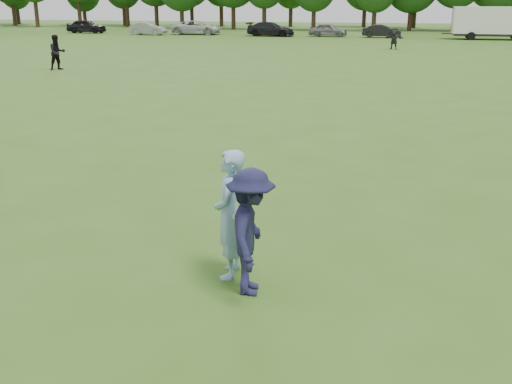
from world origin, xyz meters
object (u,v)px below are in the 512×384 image
car_d (271,29)px  car_f (382,31)px  player_far_d (394,39)px  car_a (86,26)px  player_far_a (57,52)px  cargo_trailer (494,21)px  defender (251,232)px  car_e (328,30)px  car_c (196,28)px  thrower (230,214)px  car_b (148,29)px

car_d → car_f: bearing=-83.8°
player_far_d → car_a: (-36.28, 15.91, -0.07)m
player_far_a → car_d: size_ratio=0.38×
car_a → cargo_trailer: (45.85, -1.50, 0.99)m
defender → car_e: bearing=-2.1°
car_a → car_d: bearing=-93.6°
car_f → player_far_d: bearing=-172.2°
player_far_d → cargo_trailer: (9.56, 14.41, 0.92)m
defender → player_far_a: player_far_a is taller
car_d → defender: bearing=-163.9°
player_far_d → car_c: size_ratio=0.30×
player_far_d → car_d: bearing=144.1°
player_far_a → car_d: player_far_a is taller
player_far_a → cargo_trailer: size_ratio=0.22×
car_f → cargo_trailer: cargo_trailer is taller
thrower → car_c: bearing=-166.8°
car_a → car_e: car_a is taller
defender → car_b: (-26.30, 58.25, -0.23)m
player_far_a → car_a: 39.64m
defender → car_a: defender is taller
car_b → car_f: (26.09, 1.11, -0.02)m
car_b → thrower: bearing=-151.9°
thrower → cargo_trailer: bearing=163.1°
player_far_a → player_far_d: (18.89, 19.71, -0.15)m
defender → cargo_trailer: size_ratio=0.20×
player_far_d → cargo_trailer: size_ratio=0.19×
car_b → car_e: (20.35, 1.44, 0.02)m
car_c → car_e: 15.17m
car_f → cargo_trailer: 11.13m
car_c → car_f: bearing=-96.9°
car_a → car_b: car_a is taller
car_e → cargo_trailer: (16.79, -1.08, 1.07)m
player_far_a → car_c: 35.73m
defender → car_c: size_ratio=0.32×
thrower → car_b: bearing=-161.8°
defender → player_far_a: size_ratio=0.91×
player_far_a → player_far_d: bearing=-6.2°
defender → car_e: defender is taller
player_far_d → car_d: size_ratio=0.33×
player_far_a → car_c: (-3.50, 35.56, -0.22)m
thrower → car_d: bearing=-174.6°
car_f → car_d: bearing=94.0°
car_a → player_far_d: bearing=-114.5°
car_a → car_e: bearing=-91.6°
car_f → car_a: bearing=91.0°
player_far_d → cargo_trailer: cargo_trailer is taller
thrower → player_far_d: (1.71, 43.74, -0.12)m
car_a → cargo_trailer: bearing=-92.7°
player_far_a → car_f: (17.40, 34.88, -0.33)m
car_c → car_b: bearing=104.0°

